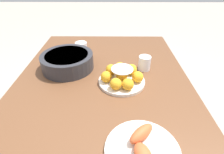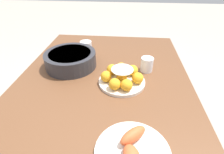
{
  "view_description": "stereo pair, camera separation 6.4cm",
  "coord_description": "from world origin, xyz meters",
  "px_view_note": "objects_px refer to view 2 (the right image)",
  "views": [
    {
      "loc": [
        -0.76,
        -0.06,
        1.3
      ],
      "look_at": [
        0.01,
        -0.05,
        0.78
      ],
      "focal_mm": 28.0,
      "sensor_mm": 36.0,
      "label": 1
    },
    {
      "loc": [
        -0.75,
        -0.12,
        1.3
      ],
      "look_at": [
        0.01,
        -0.05,
        0.78
      ],
      "focal_mm": 28.0,
      "sensor_mm": 36.0,
      "label": 2
    }
  ],
  "objects_px": {
    "cup_near": "(147,64)",
    "cup_far": "(86,47)",
    "seafood_platter": "(133,150)",
    "cake_plate": "(122,77)",
    "dining_table": "(103,96)",
    "serving_bowl": "(71,59)"
  },
  "relations": [
    {
      "from": "cup_near",
      "to": "cup_far",
      "type": "distance_m",
      "value": 0.46
    },
    {
      "from": "seafood_platter",
      "to": "cake_plate",
      "type": "bearing_deg",
      "value": 7.85
    },
    {
      "from": "cup_near",
      "to": "cup_far",
      "type": "bearing_deg",
      "value": 62.29
    },
    {
      "from": "dining_table",
      "to": "cup_near",
      "type": "bearing_deg",
      "value": -58.05
    },
    {
      "from": "cake_plate",
      "to": "cup_far",
      "type": "bearing_deg",
      "value": 37.33
    },
    {
      "from": "cake_plate",
      "to": "serving_bowl",
      "type": "xyz_separation_m",
      "value": [
        0.15,
        0.32,
        0.01
      ]
    },
    {
      "from": "seafood_platter",
      "to": "cup_far",
      "type": "bearing_deg",
      "value": 23.13
    },
    {
      "from": "cup_near",
      "to": "cake_plate",
      "type": "bearing_deg",
      "value": 134.24
    },
    {
      "from": "seafood_platter",
      "to": "cup_near",
      "type": "distance_m",
      "value": 0.55
    },
    {
      "from": "serving_bowl",
      "to": "dining_table",
      "type": "bearing_deg",
      "value": -127.05
    },
    {
      "from": "dining_table",
      "to": "seafood_platter",
      "type": "relative_size",
      "value": 5.26
    },
    {
      "from": "dining_table",
      "to": "cake_plate",
      "type": "height_order",
      "value": "cake_plate"
    },
    {
      "from": "dining_table",
      "to": "seafood_platter",
      "type": "bearing_deg",
      "value": -157.93
    },
    {
      "from": "cake_plate",
      "to": "cup_near",
      "type": "relative_size",
      "value": 2.93
    },
    {
      "from": "dining_table",
      "to": "serving_bowl",
      "type": "height_order",
      "value": "serving_bowl"
    },
    {
      "from": "serving_bowl",
      "to": "cup_near",
      "type": "bearing_deg",
      "value": -91.31
    },
    {
      "from": "dining_table",
      "to": "cup_far",
      "type": "relative_size",
      "value": 17.18
    },
    {
      "from": "serving_bowl",
      "to": "cup_far",
      "type": "distance_m",
      "value": 0.21
    },
    {
      "from": "dining_table",
      "to": "cup_near",
      "type": "relative_size",
      "value": 16.29
    },
    {
      "from": "seafood_platter",
      "to": "cup_far",
      "type": "distance_m",
      "value": 0.83
    },
    {
      "from": "cup_far",
      "to": "dining_table",
      "type": "bearing_deg",
      "value": -155.76
    },
    {
      "from": "dining_table",
      "to": "seafood_platter",
      "type": "xyz_separation_m",
      "value": [
        -0.39,
        -0.16,
        0.11
      ]
    }
  ]
}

